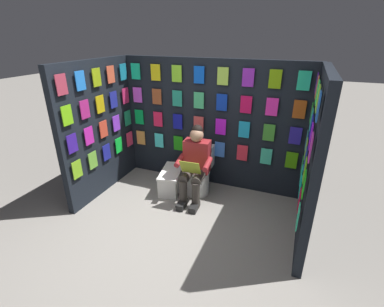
{
  "coord_description": "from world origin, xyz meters",
  "views": [
    {
      "loc": [
        -1.34,
        2.49,
        2.45
      ],
      "look_at": [
        0.02,
        -0.91,
        0.85
      ],
      "focal_mm": 25.9,
      "sensor_mm": 36.0,
      "label": 1
    }
  ],
  "objects": [
    {
      "name": "comic_longbox_near",
      "position": [
        0.5,
        -1.19,
        0.18
      ],
      "size": [
        0.45,
        0.73,
        0.35
      ],
      "rotation": [
        0.0,
        0.0,
        0.21
      ],
      "color": "white",
      "rests_on": "ground"
    },
    {
      "name": "ground_plane",
      "position": [
        0.0,
        0.0,
        0.0
      ],
      "size": [
        30.0,
        30.0,
        0.0
      ],
      "primitive_type": "plane",
      "color": "gray"
    },
    {
      "name": "display_wall_right",
      "position": [
        1.57,
        -0.83,
        1.06
      ],
      "size": [
        0.14,
        1.66,
        2.1
      ],
      "color": "black",
      "rests_on": "ground"
    },
    {
      "name": "person_reading",
      "position": [
        0.05,
        -1.09,
        0.6
      ],
      "size": [
        0.54,
        0.7,
        1.19
      ],
      "rotation": [
        0.0,
        0.0,
        0.06
      ],
      "color": "maroon",
      "rests_on": "ground"
    },
    {
      "name": "display_wall_back",
      "position": [
        0.0,
        -1.71,
        1.06
      ],
      "size": [
        3.14,
        0.14,
        2.1
      ],
      "color": "black",
      "rests_on": "ground"
    },
    {
      "name": "toilet",
      "position": [
        0.06,
        -1.31,
        0.33
      ],
      "size": [
        0.41,
        0.56,
        0.77
      ],
      "rotation": [
        0.0,
        0.0,
        0.06
      ],
      "color": "white",
      "rests_on": "ground"
    },
    {
      "name": "display_wall_left",
      "position": [
        -1.57,
        -0.83,
        1.06
      ],
      "size": [
        0.14,
        1.66,
        2.1
      ],
      "color": "black",
      "rests_on": "ground"
    }
  ]
}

